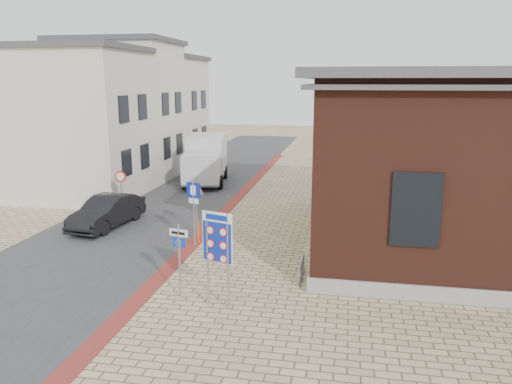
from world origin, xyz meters
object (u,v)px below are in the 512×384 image
Objects in this scene: sedan at (107,212)px; border_sign at (217,240)px; essen_sign at (179,250)px; parking_sign at (194,202)px; box_truck at (206,159)px; bollard at (198,232)px.

sedan is 10.00m from border_sign.
border_sign reaches higher than essen_sign.
sedan is at bearing 173.07° from parking_sign.
box_truck is at bearing 117.20° from essen_sign.
border_sign is 1.06× the size of parking_sign.
essen_sign reaches higher than sedan.
border_sign reaches higher than parking_sign.
essen_sign is at bearing -78.90° from bollard.
box_truck is (1.56, 10.41, 0.85)m from sedan.
box_truck reaches higher than parking_sign.
box_truck is 2.11× the size of border_sign.
bollard is (4.70, -1.48, -0.24)m from sedan.
border_sign is at bearing -67.44° from bollard.
box_truck is at bearing 120.13° from parking_sign.
bollard is at bearing 130.42° from border_sign.
border_sign reaches higher than sedan.
parking_sign is (4.70, -1.98, 1.14)m from sedan.
parking_sign reaches higher than bollard.
border_sign is at bearing -38.05° from sedan.
border_sign is (7.00, -7.01, 1.35)m from sedan.
sedan is at bearing -108.02° from box_truck.
bollard is at bearing -10.45° from sedan.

